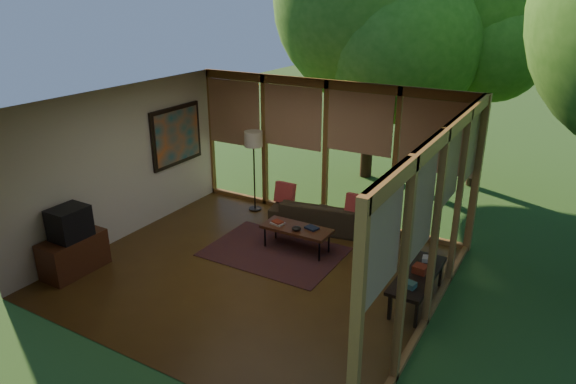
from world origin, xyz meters
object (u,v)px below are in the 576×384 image
Objects in this scene: media_cabinet at (74,254)px; television at (69,223)px; sofa at (321,215)px; coffee_table at (297,229)px; floor_lamp at (253,143)px; side_console at (412,275)px.

media_cabinet is 1.82× the size of television.
coffee_table is (0.04, -1.01, 0.12)m from sofa.
floor_lamp reaches higher than side_console.
television is at bearing 0.00° from media_cabinet.
side_console is at bearing -23.67° from floor_lamp.
side_console reaches higher than coffee_table.
sofa is at bearing 92.38° from coffee_table.
media_cabinet is 3.86m from floor_lamp.
television is at bearing -158.90° from side_console.
sofa is at bearing 52.46° from television.
floor_lamp is 4.25m from side_console.
media_cabinet is at bearing 41.57° from sofa.
media_cabinet is at bearing -138.11° from coffee_table.
media_cabinet is at bearing -158.98° from side_console.
sofa is 1.93m from floor_lamp.
floor_lamp is (1.06, 3.53, 0.56)m from television.
media_cabinet reaches higher than coffee_table.
sofa is 1.86× the size of media_cabinet.
side_console is (3.79, -1.66, -1.00)m from floor_lamp.
floor_lamp is at bearing 72.96° from media_cabinet.
sofa is 1.33× the size of side_console.
sofa reaches higher than side_console.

